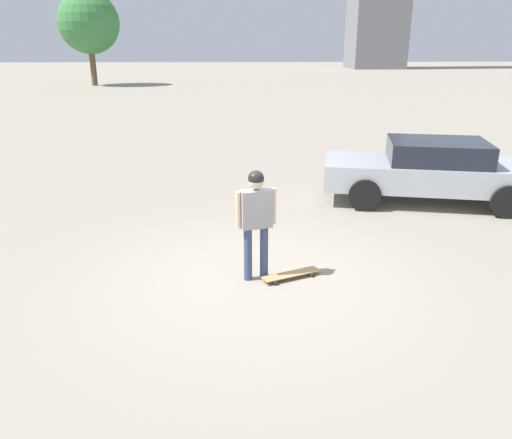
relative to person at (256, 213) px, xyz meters
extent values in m
plane|color=gray|center=(0.00, 0.00, -1.06)|extent=(220.00, 220.00, 0.00)
cylinder|color=#38476B|center=(-0.04, 0.12, -0.64)|extent=(0.13, 0.13, 0.84)
cylinder|color=#38476B|center=(0.04, -0.12, -0.64)|extent=(0.13, 0.13, 0.84)
cube|color=#999999|center=(0.00, 0.00, 0.06)|extent=(0.32, 0.51, 0.58)
cylinder|color=beige|center=(-0.08, 0.26, 0.08)|extent=(0.08, 0.08, 0.55)
cylinder|color=beige|center=(0.08, -0.26, 0.08)|extent=(0.08, 0.08, 0.55)
sphere|color=beige|center=(0.00, 0.00, 0.49)|extent=(0.23, 0.23, 0.23)
sphere|color=black|center=(0.00, 0.00, 0.53)|extent=(0.24, 0.24, 0.24)
cube|color=tan|center=(-0.03, -0.54, -0.99)|extent=(0.56, 0.95, 0.01)
cylinder|color=#262628|center=(-0.26, -0.29, -1.03)|extent=(0.05, 0.07, 0.06)
cylinder|color=#262628|center=(-0.05, -0.20, -1.03)|extent=(0.05, 0.07, 0.06)
cylinder|color=#262628|center=(-0.01, -0.88, -1.03)|extent=(0.05, 0.07, 0.06)
cylinder|color=#262628|center=(0.21, -0.79, -1.03)|extent=(0.05, 0.07, 0.06)
cube|color=#ADB2B7|center=(3.86, -4.12, -0.42)|extent=(2.81, 4.97, 0.58)
cube|color=#1E232D|center=(3.83, -4.24, 0.11)|extent=(2.08, 2.42, 0.48)
cylinder|color=black|center=(3.26, -2.51, -0.71)|extent=(0.34, 0.72, 0.70)
cylinder|color=black|center=(5.07, -2.90, -0.71)|extent=(0.34, 0.72, 0.70)
cylinder|color=black|center=(2.64, -5.35, -0.71)|extent=(0.34, 0.72, 0.70)
cylinder|color=black|center=(4.45, -5.74, -0.71)|extent=(0.34, 0.72, 0.70)
cylinder|color=brown|center=(40.50, 12.84, 0.68)|extent=(0.51, 0.51, 3.49)
sphere|color=#387A3D|center=(40.50, 12.84, 4.29)|extent=(5.31, 5.31, 5.31)
camera|label=1|loc=(-6.99, 0.32, 2.34)|focal=35.00mm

